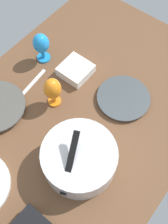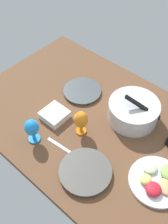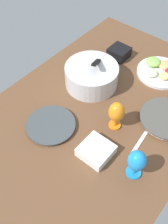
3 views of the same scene
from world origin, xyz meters
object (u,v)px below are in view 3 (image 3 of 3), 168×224
(dinner_plate_right, at_px, (166,119))
(dinner_plate_left, at_px, (51,125))
(hurricane_glass_blue, at_px, (137,162))
(mixing_bowl, at_px, (92,75))
(hurricane_glass_orange, at_px, (116,113))
(fruit_platter, at_px, (161,71))
(square_bowl_white, at_px, (96,150))
(square_bowl_black, at_px, (119,52))

(dinner_plate_right, bearing_deg, dinner_plate_left, 133.33)
(dinner_plate_right, xyz_separation_m, hurricane_glass_blue, (-0.36, -0.03, 0.09))
(mixing_bowl, xyz_separation_m, hurricane_glass_orange, (-0.16, -0.29, 0.04))
(dinner_plate_right, distance_m, hurricane_glass_blue, 0.37)
(hurricane_glass_blue, bearing_deg, hurricane_glass_orange, 53.26)
(dinner_plate_left, distance_m, hurricane_glass_orange, 0.34)
(dinner_plate_right, height_order, hurricane_glass_blue, hurricane_glass_blue)
(fruit_platter, xyz_separation_m, hurricane_glass_blue, (-0.67, -0.24, 0.08))
(square_bowl_white, bearing_deg, hurricane_glass_orange, 8.14)
(dinner_plate_right, relative_size, square_bowl_black, 2.34)
(dinner_plate_right, relative_size, hurricane_glass_orange, 1.67)
(dinner_plate_left, xyz_separation_m, square_bowl_black, (0.69, 0.06, 0.03))
(dinner_plate_right, height_order, square_bowl_black, square_bowl_black)
(fruit_platter, height_order, square_bowl_white, fruit_platter)
(hurricane_glass_orange, xyz_separation_m, square_bowl_black, (0.47, 0.31, -0.07))
(mixing_bowl, height_order, square_bowl_black, mixing_bowl)
(dinner_plate_left, distance_m, square_bowl_white, 0.28)
(hurricane_glass_blue, distance_m, hurricane_glass_orange, 0.27)
(fruit_platter, distance_m, hurricane_glass_orange, 0.51)
(fruit_platter, distance_m, square_bowl_white, 0.70)
(hurricane_glass_blue, height_order, hurricane_glass_orange, hurricane_glass_orange)
(mixing_bowl, bearing_deg, square_bowl_black, 3.80)
(mixing_bowl, relative_size, square_bowl_white, 2.17)
(dinner_plate_left, height_order, fruit_platter, fruit_platter)
(dinner_plate_right, xyz_separation_m, mixing_bowl, (-0.03, 0.47, 0.05))
(dinner_plate_right, distance_m, hurricane_glass_orange, 0.29)
(mixing_bowl, bearing_deg, fruit_platter, -38.10)
(dinner_plate_left, relative_size, dinner_plate_right, 0.91)
(fruit_platter, height_order, hurricane_glass_orange, hurricane_glass_orange)
(dinner_plate_right, height_order, hurricane_glass_orange, hurricane_glass_orange)
(hurricane_glass_orange, relative_size, square_bowl_black, 1.41)
(hurricane_glass_orange, bearing_deg, mixing_bowl, 60.02)
(hurricane_glass_orange, height_order, square_bowl_black, hurricane_glass_orange)
(dinner_plate_right, relative_size, hurricane_glass_blue, 1.70)
(dinner_plate_right, distance_m, square_bowl_black, 0.57)
(hurricane_glass_orange, relative_size, square_bowl_white, 1.16)
(hurricane_glass_blue, bearing_deg, dinner_plate_left, 95.98)
(mixing_bowl, xyz_separation_m, hurricane_glass_blue, (-0.33, -0.50, 0.03))
(square_bowl_white, bearing_deg, fruit_platter, 3.73)
(square_bowl_black, bearing_deg, hurricane_glass_blue, -140.57)
(hurricane_glass_orange, bearing_deg, hurricane_glass_blue, -126.74)
(fruit_platter, relative_size, square_bowl_white, 2.00)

